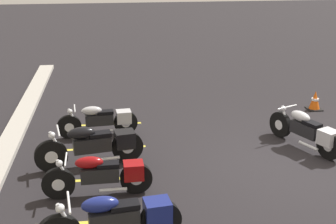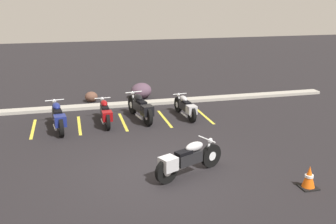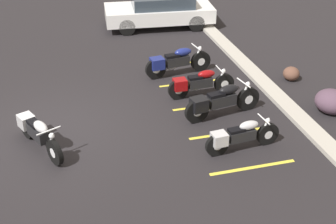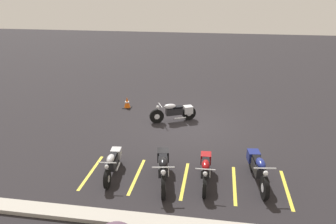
{
  "view_description": "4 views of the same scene",
  "coord_description": "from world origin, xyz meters",
  "px_view_note": "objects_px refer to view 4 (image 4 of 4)",
  "views": [
    {
      "loc": [
        -8.72,
        3.93,
        4.42
      ],
      "look_at": [
        0.9,
        2.75,
        0.95
      ],
      "focal_mm": 50.0,
      "sensor_mm": 36.0,
      "label": 1
    },
    {
      "loc": [
        -2.0,
        -9.0,
        4.36
      ],
      "look_at": [
        0.72,
        1.71,
        1.04
      ],
      "focal_mm": 42.0,
      "sensor_mm": 36.0,
      "label": 2
    },
    {
      "loc": [
        10.66,
        0.13,
        6.44
      ],
      "look_at": [
        1.22,
        2.69,
        0.85
      ],
      "focal_mm": 50.0,
      "sensor_mm": 36.0,
      "label": 3
    },
    {
      "loc": [
        -1.14,
        12.99,
        5.66
      ],
      "look_at": [
        0.73,
        1.21,
        1.05
      ],
      "focal_mm": 35.0,
      "sensor_mm": 36.0,
      "label": 4
    }
  ],
  "objects_px": {
    "parked_bike_1": "(205,168)",
    "traffic_cone": "(127,103)",
    "parked_bike_0": "(258,167)",
    "parked_bike_2": "(163,166)",
    "motorcycle_silver_featured": "(175,112)",
    "parked_bike_3": "(113,162)"
  },
  "relations": [
    {
      "from": "parked_bike_3",
      "to": "traffic_cone",
      "type": "distance_m",
      "value": 6.1
    },
    {
      "from": "parked_bike_1",
      "to": "parked_bike_3",
      "type": "height_order",
      "value": "parked_bike_1"
    },
    {
      "from": "parked_bike_2",
      "to": "traffic_cone",
      "type": "distance_m",
      "value": 6.73
    },
    {
      "from": "parked_bike_3",
      "to": "parked_bike_2",
      "type": "bearing_deg",
      "value": 80.72
    },
    {
      "from": "traffic_cone",
      "to": "parked_bike_0",
      "type": "bearing_deg",
      "value": 135.31
    },
    {
      "from": "parked_bike_0",
      "to": "parked_bike_2",
      "type": "height_order",
      "value": "parked_bike_2"
    },
    {
      "from": "motorcycle_silver_featured",
      "to": "parked_bike_3",
      "type": "relative_size",
      "value": 1.01
    },
    {
      "from": "parked_bike_1",
      "to": "traffic_cone",
      "type": "height_order",
      "value": "parked_bike_1"
    },
    {
      "from": "parked_bike_0",
      "to": "parked_bike_3",
      "type": "bearing_deg",
      "value": -93.66
    },
    {
      "from": "parked_bike_1",
      "to": "parked_bike_2",
      "type": "bearing_deg",
      "value": -83.98
    },
    {
      "from": "parked_bike_3",
      "to": "traffic_cone",
      "type": "relative_size",
      "value": 3.57
    },
    {
      "from": "motorcycle_silver_featured",
      "to": "parked_bike_2",
      "type": "xyz_separation_m",
      "value": [
        -0.28,
        4.76,
        0.03
      ]
    },
    {
      "from": "motorcycle_silver_featured",
      "to": "parked_bike_0",
      "type": "xyz_separation_m",
      "value": [
        -3.14,
        4.35,
        0.02
      ]
    },
    {
      "from": "parked_bike_1",
      "to": "parked_bike_2",
      "type": "height_order",
      "value": "parked_bike_2"
    },
    {
      "from": "parked_bike_1",
      "to": "parked_bike_2",
      "type": "relative_size",
      "value": 0.9
    },
    {
      "from": "parked_bike_1",
      "to": "parked_bike_2",
      "type": "xyz_separation_m",
      "value": [
        1.29,
        0.17,
        0.05
      ]
    },
    {
      "from": "parked_bike_1",
      "to": "traffic_cone",
      "type": "xyz_separation_m",
      "value": [
        4.15,
        -5.91,
        -0.17
      ]
    },
    {
      "from": "parked_bike_3",
      "to": "motorcycle_silver_featured",
      "type": "bearing_deg",
      "value": 158.09
    },
    {
      "from": "parked_bike_0",
      "to": "parked_bike_1",
      "type": "relative_size",
      "value": 1.1
    },
    {
      "from": "parked_bike_2",
      "to": "traffic_cone",
      "type": "height_order",
      "value": "parked_bike_2"
    },
    {
      "from": "parked_bike_2",
      "to": "parked_bike_3",
      "type": "height_order",
      "value": "parked_bike_2"
    },
    {
      "from": "parked_bike_0",
      "to": "parked_bike_1",
      "type": "distance_m",
      "value": 1.6
    }
  ]
}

